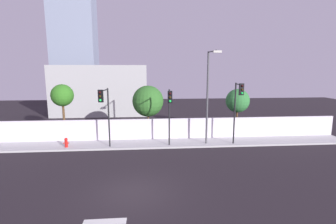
{
  "coord_description": "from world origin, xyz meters",
  "views": [
    {
      "loc": [
        0.79,
        -12.09,
        6.33
      ],
      "look_at": [
        2.32,
        6.5,
        3.07
      ],
      "focal_mm": 26.75,
      "sensor_mm": 36.0,
      "label": 1
    }
  ],
  "objects_px": {
    "traffic_light_left": "(105,106)",
    "roadside_tree_midleft": "(148,101)",
    "roadside_tree_leftmost": "(62,96)",
    "fire_hydrant": "(66,142)",
    "street_lamp_curbside": "(209,91)",
    "roadside_tree_midright": "(238,101)",
    "traffic_light_right": "(238,101)",
    "traffic_light_center": "(170,106)"
  },
  "relations": [
    {
      "from": "traffic_light_right",
      "to": "street_lamp_curbside",
      "type": "xyz_separation_m",
      "value": [
        -2.29,
        0.45,
        0.77
      ]
    },
    {
      "from": "fire_hydrant",
      "to": "roadside_tree_midleft",
      "type": "bearing_deg",
      "value": 26.82
    },
    {
      "from": "traffic_light_center",
      "to": "roadside_tree_midright",
      "type": "xyz_separation_m",
      "value": [
        6.89,
        4.21,
        -0.22
      ]
    },
    {
      "from": "roadside_tree_midright",
      "to": "fire_hydrant",
      "type": "bearing_deg",
      "value": -167.64
    },
    {
      "from": "traffic_light_left",
      "to": "traffic_light_right",
      "type": "relative_size",
      "value": 0.93
    },
    {
      "from": "traffic_light_center",
      "to": "roadside_tree_leftmost",
      "type": "xyz_separation_m",
      "value": [
        -9.3,
        4.21,
        0.41
      ]
    },
    {
      "from": "traffic_light_right",
      "to": "roadside_tree_midleft",
      "type": "height_order",
      "value": "traffic_light_right"
    },
    {
      "from": "traffic_light_left",
      "to": "street_lamp_curbside",
      "type": "bearing_deg",
      "value": 5.04
    },
    {
      "from": "traffic_light_left",
      "to": "roadside_tree_midleft",
      "type": "xyz_separation_m",
      "value": [
        3.25,
        4.2,
        -0.24
      ]
    },
    {
      "from": "roadside_tree_midright",
      "to": "roadside_tree_leftmost",
      "type": "bearing_deg",
      "value": 180.0
    },
    {
      "from": "street_lamp_curbside",
      "to": "roadside_tree_midright",
      "type": "distance_m",
      "value": 5.25
    },
    {
      "from": "traffic_light_left",
      "to": "fire_hydrant",
      "type": "relative_size",
      "value": 6.13
    },
    {
      "from": "traffic_light_center",
      "to": "street_lamp_curbside",
      "type": "relative_size",
      "value": 0.61
    },
    {
      "from": "traffic_light_center",
      "to": "fire_hydrant",
      "type": "xyz_separation_m",
      "value": [
        -8.17,
        0.91,
        -2.94
      ]
    },
    {
      "from": "traffic_light_center",
      "to": "roadside_tree_midleft",
      "type": "relative_size",
      "value": 0.95
    },
    {
      "from": "traffic_light_left",
      "to": "roadside_tree_leftmost",
      "type": "height_order",
      "value": "roadside_tree_leftmost"
    },
    {
      "from": "traffic_light_center",
      "to": "traffic_light_right",
      "type": "height_order",
      "value": "traffic_light_right"
    },
    {
      "from": "roadside_tree_midleft",
      "to": "roadside_tree_midright",
      "type": "height_order",
      "value": "roadside_tree_midleft"
    },
    {
      "from": "street_lamp_curbside",
      "to": "roadside_tree_midleft",
      "type": "relative_size",
      "value": 1.57
    },
    {
      "from": "street_lamp_curbside",
      "to": "roadside_tree_midleft",
      "type": "height_order",
      "value": "street_lamp_curbside"
    },
    {
      "from": "traffic_light_center",
      "to": "roadside_tree_midleft",
      "type": "distance_m",
      "value": 4.52
    },
    {
      "from": "street_lamp_curbside",
      "to": "roadside_tree_midright",
      "type": "height_order",
      "value": "street_lamp_curbside"
    },
    {
      "from": "fire_hydrant",
      "to": "roadside_tree_leftmost",
      "type": "bearing_deg",
      "value": 108.86
    },
    {
      "from": "street_lamp_curbside",
      "to": "roadside_tree_leftmost",
      "type": "distance_m",
      "value": 12.97
    },
    {
      "from": "traffic_light_left",
      "to": "traffic_light_center",
      "type": "distance_m",
      "value": 4.9
    },
    {
      "from": "traffic_light_right",
      "to": "roadside_tree_leftmost",
      "type": "relative_size",
      "value": 1.02
    },
    {
      "from": "fire_hydrant",
      "to": "traffic_light_right",
      "type": "bearing_deg",
      "value": -2.66
    },
    {
      "from": "traffic_light_right",
      "to": "street_lamp_curbside",
      "type": "bearing_deg",
      "value": 168.89
    },
    {
      "from": "traffic_light_left",
      "to": "roadside_tree_midright",
      "type": "bearing_deg",
      "value": 19.61
    },
    {
      "from": "traffic_light_center",
      "to": "street_lamp_curbside",
      "type": "height_order",
      "value": "street_lamp_curbside"
    },
    {
      "from": "traffic_light_right",
      "to": "fire_hydrant",
      "type": "distance_m",
      "value": 14.03
    },
    {
      "from": "traffic_light_right",
      "to": "street_lamp_curbside",
      "type": "distance_m",
      "value": 2.45
    },
    {
      "from": "traffic_light_left",
      "to": "roadside_tree_midright",
      "type": "xyz_separation_m",
      "value": [
        11.78,
        4.2,
        -0.3
      ]
    },
    {
      "from": "traffic_light_left",
      "to": "roadside_tree_midleft",
      "type": "bearing_deg",
      "value": 52.22
    },
    {
      "from": "traffic_light_right",
      "to": "roadside_tree_leftmost",
      "type": "distance_m",
      "value": 15.28
    },
    {
      "from": "fire_hydrant",
      "to": "roadside_tree_midleft",
      "type": "relative_size",
      "value": 0.16
    },
    {
      "from": "traffic_light_left",
      "to": "roadside_tree_leftmost",
      "type": "xyz_separation_m",
      "value": [
        -4.4,
        4.2,
        0.33
      ]
    },
    {
      "from": "street_lamp_curbside",
      "to": "fire_hydrant",
      "type": "xyz_separation_m",
      "value": [
        -11.35,
        0.19,
        -4.01
      ]
    },
    {
      "from": "roadside_tree_leftmost",
      "to": "traffic_light_right",
      "type": "bearing_deg",
      "value": -14.92
    },
    {
      "from": "traffic_light_right",
      "to": "roadside_tree_midright",
      "type": "bearing_deg",
      "value": 70.13
    },
    {
      "from": "traffic_light_right",
      "to": "fire_hydrant",
      "type": "height_order",
      "value": "traffic_light_right"
    },
    {
      "from": "traffic_light_right",
      "to": "roadside_tree_midleft",
      "type": "bearing_deg",
      "value": 151.04
    }
  ]
}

